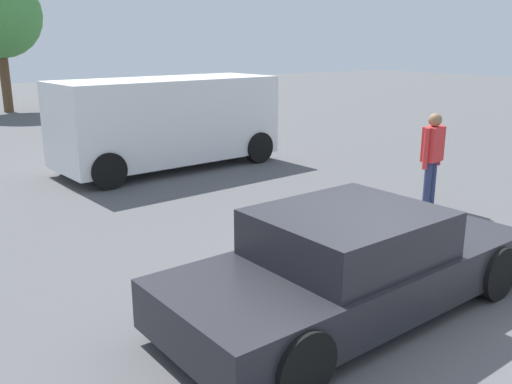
# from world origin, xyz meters

# --- Properties ---
(ground_plane) EXTENTS (80.00, 80.00, 0.00)m
(ground_plane) POSITION_xyz_m (0.00, 0.00, 0.00)
(ground_plane) COLOR #515154
(sedan_foreground) EXTENTS (4.59, 2.21, 1.17)m
(sedan_foreground) POSITION_xyz_m (-0.32, 0.26, 0.55)
(sedan_foreground) COLOR #232328
(sedan_foreground) RESTS_ON ground_plane
(dog) EXTENTS (0.37, 0.66, 0.46)m
(dog) POSITION_xyz_m (2.05, 1.51, 0.28)
(dog) COLOR white
(dog) RESTS_ON ground_plane
(van_white) EXTENTS (5.40, 2.72, 2.09)m
(van_white) POSITION_xyz_m (0.91, 8.03, 1.14)
(van_white) COLOR white
(van_white) RESTS_ON ground_plane
(pedestrian) EXTENTS (0.56, 0.32, 1.71)m
(pedestrian) POSITION_xyz_m (3.52, 2.47, 1.02)
(pedestrian) COLOR navy
(pedestrian) RESTS_ON ground_plane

